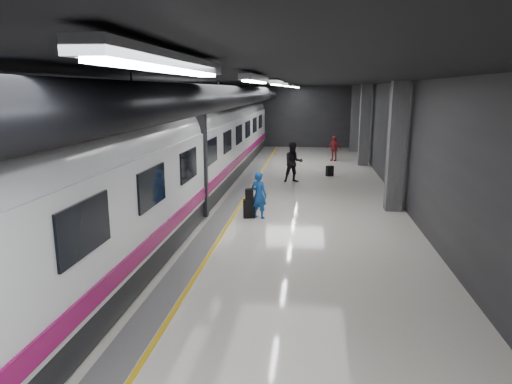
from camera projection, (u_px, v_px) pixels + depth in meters
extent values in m
plane|color=beige|center=(260.00, 221.00, 14.95)|extent=(40.00, 40.00, 0.00)
cube|color=black|center=(260.00, 80.00, 13.96)|extent=(10.00, 40.00, 0.02)
cube|color=#28282B|center=(290.00, 117.00, 33.82)|extent=(10.00, 0.02, 4.50)
cube|color=#28282B|center=(110.00, 150.00, 15.04)|extent=(0.02, 40.00, 4.50)
cube|color=#28282B|center=(423.00, 155.00, 13.86)|extent=(0.02, 40.00, 4.50)
cube|color=slate|center=(219.00, 219.00, 15.10)|extent=(0.65, 39.80, 0.01)
cube|color=gold|center=(231.00, 220.00, 15.06)|extent=(0.10, 39.80, 0.01)
cylinder|color=black|center=(219.00, 98.00, 14.23)|extent=(0.80, 38.00, 0.80)
cube|color=silver|center=(171.00, 62.00, 3.26)|extent=(0.22, 2.60, 0.10)
cube|color=silver|center=(256.00, 78.00, 8.10)|extent=(0.22, 2.60, 0.10)
cube|color=silver|center=(277.00, 83.00, 12.94)|extent=(0.22, 2.60, 0.10)
cube|color=silver|center=(287.00, 85.00, 17.78)|extent=(0.22, 2.60, 0.10)
cube|color=silver|center=(292.00, 86.00, 22.63)|extent=(0.22, 2.60, 0.10)
cube|color=silver|center=(296.00, 86.00, 27.47)|extent=(0.22, 2.60, 0.10)
cube|color=silver|center=(298.00, 87.00, 31.34)|extent=(0.22, 2.60, 0.10)
cube|color=#515154|center=(396.00, 147.00, 15.85)|extent=(0.55, 0.55, 4.50)
cube|color=#515154|center=(364.00, 125.00, 25.54)|extent=(0.55, 0.55, 4.50)
cube|color=#515154|center=(355.00, 119.00, 31.35)|extent=(0.55, 0.55, 4.50)
cube|color=black|center=(163.00, 208.00, 15.25)|extent=(2.80, 38.00, 0.60)
cube|color=white|center=(161.00, 166.00, 14.95)|extent=(2.90, 38.00, 2.20)
cylinder|color=white|center=(160.00, 137.00, 14.74)|extent=(2.80, 38.00, 2.80)
cube|color=#900D53|center=(206.00, 191.00, 14.95)|extent=(0.04, 38.00, 0.35)
cube|color=black|center=(161.00, 159.00, 14.89)|extent=(3.05, 0.25, 3.80)
cube|color=black|center=(85.00, 228.00, 6.94)|extent=(0.05, 1.60, 0.85)
cube|color=black|center=(152.00, 187.00, 9.84)|extent=(0.05, 1.60, 0.85)
cube|color=black|center=(189.00, 165.00, 12.75)|extent=(0.05, 1.60, 0.85)
cube|color=black|center=(212.00, 151.00, 15.65)|extent=(0.05, 1.60, 0.85)
cube|color=black|center=(228.00, 141.00, 18.56)|extent=(0.05, 1.60, 0.85)
cube|color=black|center=(239.00, 134.00, 21.46)|extent=(0.05, 1.60, 0.85)
cube|color=black|center=(248.00, 129.00, 24.37)|extent=(0.05, 1.60, 0.85)
cube|color=black|center=(255.00, 125.00, 27.27)|extent=(0.05, 1.60, 0.85)
cube|color=black|center=(260.00, 121.00, 30.18)|extent=(0.05, 1.60, 0.85)
imported|color=#1756B3|center=(259.00, 195.00, 15.13)|extent=(0.68, 0.58, 1.57)
cube|color=black|center=(249.00, 209.00, 15.25)|extent=(0.43, 0.32, 0.63)
cube|color=black|center=(249.00, 194.00, 15.11)|extent=(0.28, 0.15, 0.36)
imported|color=black|center=(293.00, 162.00, 21.02)|extent=(1.06, 0.92, 1.85)
imported|color=maroon|center=(334.00, 148.00, 27.42)|extent=(0.95, 0.74, 1.51)
cube|color=black|center=(330.00, 171.00, 22.69)|extent=(0.41, 0.35, 0.51)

